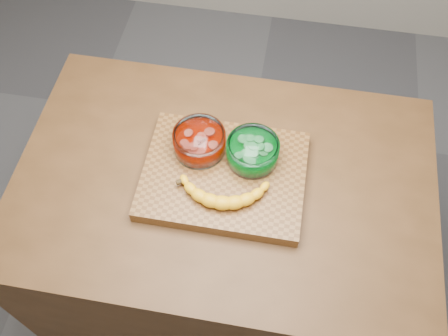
# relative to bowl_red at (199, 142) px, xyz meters

# --- Properties ---
(ground) EXTENTS (3.50, 3.50, 0.00)m
(ground) POSITION_rel_bowl_red_xyz_m (0.08, -0.07, -0.97)
(ground) COLOR #555559
(ground) RESTS_ON ground
(counter) EXTENTS (1.20, 0.80, 0.90)m
(counter) POSITION_rel_bowl_red_xyz_m (0.08, -0.07, -0.52)
(counter) COLOR #4F3117
(counter) RESTS_ON ground
(cutting_board) EXTENTS (0.45, 0.35, 0.04)m
(cutting_board) POSITION_rel_bowl_red_xyz_m (0.08, -0.07, -0.05)
(cutting_board) COLOR brown
(cutting_board) RESTS_ON counter
(bowl_red) EXTENTS (0.15, 0.15, 0.07)m
(bowl_red) POSITION_rel_bowl_red_xyz_m (0.00, 0.00, 0.00)
(bowl_red) COLOR white
(bowl_red) RESTS_ON cutting_board
(bowl_green) EXTENTS (0.15, 0.15, 0.07)m
(bowl_green) POSITION_rel_bowl_red_xyz_m (0.15, -0.01, -0.00)
(bowl_green) COLOR white
(bowl_green) RESTS_ON cutting_board
(banana) EXTENTS (0.28, 0.13, 0.04)m
(banana) POSITION_rel_bowl_red_xyz_m (0.09, -0.14, -0.02)
(banana) COLOR yellow
(banana) RESTS_ON cutting_board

